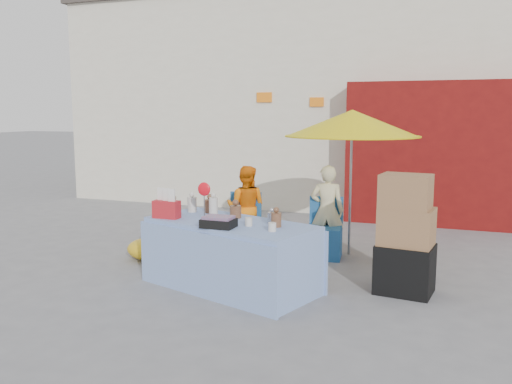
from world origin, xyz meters
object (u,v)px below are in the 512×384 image
at_px(market_table, 230,254).
at_px(vendor_beige, 327,211).
at_px(umbrella, 352,124).
at_px(vendor_orange, 246,207).
at_px(box_stack, 405,239).
at_px(chair_left, 243,233).
at_px(chair_right, 324,240).

xyz_separation_m(market_table, vendor_beige, (0.74, 1.83, 0.25)).
relative_size(market_table, umbrella, 1.09).
height_order(vendor_orange, box_stack, box_stack).
xyz_separation_m(chair_left, vendor_beige, (1.25, 0.13, 0.40)).
distance_m(market_table, box_stack, 2.02).
height_order(vendor_beige, umbrella, umbrella).
height_order(market_table, vendor_beige, vendor_beige).
relative_size(market_table, vendor_beige, 1.73).
xyz_separation_m(umbrella, box_stack, (0.90, -1.47, -1.26)).
relative_size(market_table, chair_right, 2.67).
relative_size(umbrella, box_stack, 1.52).
distance_m(market_table, chair_right, 1.86).
bearing_deg(chair_right, vendor_beige, 81.77).
bearing_deg(market_table, vendor_beige, 86.72).
distance_m(chair_left, vendor_orange, 0.40).
height_order(chair_left, vendor_orange, vendor_orange).
xyz_separation_m(chair_right, vendor_orange, (-1.25, 0.13, 0.37)).
bearing_deg(vendor_orange, chair_right, 166.49).
bearing_deg(chair_left, umbrella, 3.02).
distance_m(chair_right, vendor_beige, 0.42).
xyz_separation_m(market_table, chair_right, (0.74, 1.70, -0.15)).
relative_size(chair_left, vendor_beige, 0.65).
bearing_deg(vendor_beige, vendor_orange, -7.37).
distance_m(vendor_orange, umbrella, 2.00).
bearing_deg(umbrella, vendor_beige, -153.43).
bearing_deg(chair_right, vendor_orange, 166.49).
bearing_deg(vendor_orange, vendor_beige, 172.63).
relative_size(chair_left, chair_right, 1.00).
bearing_deg(box_stack, market_table, -165.11).
bearing_deg(box_stack, chair_right, 135.57).
bearing_deg(chair_left, vendor_beige, -1.24).
bearing_deg(market_table, box_stack, 33.58).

